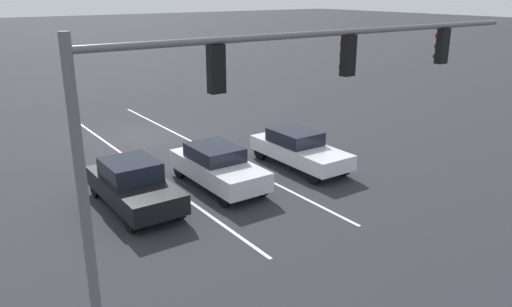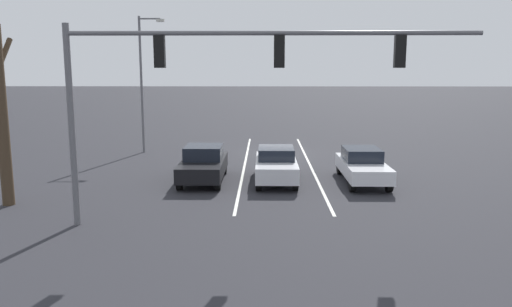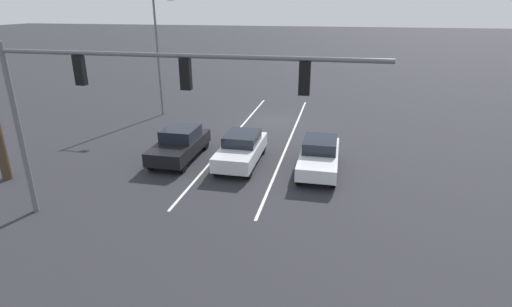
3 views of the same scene
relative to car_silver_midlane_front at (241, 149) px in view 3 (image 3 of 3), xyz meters
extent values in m
plane|color=#28282D|center=(-0.16, -7.64, -0.77)|extent=(240.00, 240.00, 0.00)
cube|color=silver|center=(-1.85, -4.15, -0.76)|extent=(0.12, 18.97, 0.01)
cube|color=silver|center=(1.53, -4.15, -0.76)|extent=(0.12, 18.97, 0.01)
cube|color=silver|center=(0.00, 0.05, -0.11)|extent=(1.76, 4.42, 0.67)
cube|color=black|center=(0.00, -0.18, 0.47)|extent=(1.55, 1.98, 0.50)
cube|color=red|center=(-0.62, -2.12, 0.06)|extent=(0.24, 0.06, 0.12)
cube|color=red|center=(0.62, -2.12, 0.06)|extent=(0.24, 0.06, 0.12)
cylinder|color=black|center=(-0.75, 1.69, -0.44)|extent=(0.22, 0.65, 0.65)
cylinder|color=black|center=(0.75, 1.69, -0.44)|extent=(0.22, 0.65, 0.65)
cylinder|color=black|center=(-0.75, -1.58, -0.44)|extent=(0.22, 0.65, 0.65)
cylinder|color=black|center=(0.75, -1.58, -0.44)|extent=(0.22, 0.65, 0.65)
cube|color=black|center=(3.20, 0.05, -0.12)|extent=(1.83, 4.39, 0.65)
cube|color=black|center=(3.20, -0.20, 0.50)|extent=(1.61, 1.86, 0.59)
cube|color=red|center=(2.56, -2.11, 0.04)|extent=(0.24, 0.06, 0.12)
cube|color=red|center=(3.84, -2.11, 0.04)|extent=(0.24, 0.06, 0.12)
cylinder|color=black|center=(2.41, 1.67, -0.44)|extent=(0.22, 0.65, 0.65)
cylinder|color=black|center=(3.98, 1.67, -0.44)|extent=(0.22, 0.65, 0.65)
cylinder|color=black|center=(2.41, -1.57, -0.44)|extent=(0.22, 0.65, 0.65)
cylinder|color=black|center=(3.98, -1.57, -0.44)|extent=(0.22, 0.65, 0.65)
cube|color=silver|center=(-3.77, 0.14, -0.12)|extent=(1.73, 4.60, 0.58)
cube|color=black|center=(-3.77, -0.20, 0.44)|extent=(1.53, 2.00, 0.53)
cube|color=red|center=(-4.38, -2.12, 0.02)|extent=(0.24, 0.06, 0.12)
cube|color=red|center=(-3.17, -2.12, 0.02)|extent=(0.24, 0.06, 0.12)
cylinder|color=black|center=(-4.51, 1.83, -0.41)|extent=(0.22, 0.71, 0.71)
cylinder|color=black|center=(-3.04, 1.83, -0.41)|extent=(0.22, 0.71, 0.71)
cylinder|color=black|center=(-4.51, -1.56, -0.41)|extent=(0.22, 0.71, 0.71)
cylinder|color=black|center=(-3.04, -1.56, -0.41)|extent=(0.22, 0.71, 0.71)
cylinder|color=slate|center=(6.46, 6.33, 2.36)|extent=(0.20, 0.20, 6.25)
cylinder|color=slate|center=(0.28, 6.33, 5.18)|extent=(12.36, 0.14, 0.14)
cube|color=black|center=(-3.50, 6.33, 4.63)|extent=(0.32, 0.22, 0.95)
sphere|color=red|center=(-3.50, 6.17, 4.92)|extent=(0.20, 0.20, 0.20)
sphere|color=#4C420C|center=(-3.50, 6.17, 4.63)|extent=(0.20, 0.20, 0.20)
sphere|color=#0A3814|center=(-3.50, 6.17, 4.35)|extent=(0.20, 0.20, 0.20)
cube|color=black|center=(0.08, 6.33, 4.63)|extent=(0.32, 0.22, 0.95)
sphere|color=red|center=(0.08, 6.17, 4.92)|extent=(0.20, 0.20, 0.20)
sphere|color=#4C420C|center=(0.08, 6.17, 4.63)|extent=(0.20, 0.20, 0.20)
sphere|color=#0A3814|center=(0.08, 6.17, 4.35)|extent=(0.20, 0.20, 0.20)
cube|color=black|center=(3.67, 6.33, 4.63)|extent=(0.32, 0.22, 0.95)
sphere|color=red|center=(3.67, 6.17, 4.92)|extent=(0.20, 0.20, 0.20)
sphere|color=#4C420C|center=(3.67, 6.17, 4.63)|extent=(0.20, 0.20, 0.20)
sphere|color=#0A3814|center=(3.67, 6.17, 4.35)|extent=(0.20, 0.20, 0.20)
cylinder|color=slate|center=(7.72, -7.80, 3.18)|extent=(0.14, 0.14, 7.91)
camera|label=1|loc=(8.62, 14.77, 6.12)|focal=35.00mm
camera|label=2|loc=(0.53, 21.51, 4.10)|focal=35.00mm
camera|label=3|loc=(-4.53, 17.72, 6.63)|focal=28.00mm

